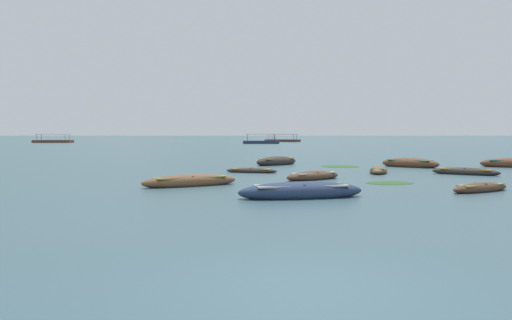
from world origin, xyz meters
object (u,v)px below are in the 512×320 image
rowboat_2 (481,188)px  ferry_1 (261,142)px  rowboat_4 (277,162)px  rowboat_11 (512,164)px  rowboat_5 (410,163)px  rowboat_3 (465,172)px  rowboat_8 (190,181)px  rowboat_9 (378,170)px  rowboat_6 (313,176)px  ferry_0 (53,141)px  rowboat_0 (252,171)px  ferry_2 (283,140)px  rowboat_7 (301,191)px

rowboat_2 → ferry_1: bearing=101.7°
rowboat_4 → rowboat_11: size_ratio=0.91×
rowboat_5 → rowboat_3: bearing=-72.4°
rowboat_5 → rowboat_8: (-11.64, -13.62, -0.05)m
rowboat_4 → rowboat_11: rowboat_4 is taller
rowboat_2 → rowboat_8: (-11.70, 0.60, 0.06)m
rowboat_5 → rowboat_9: rowboat_5 is taller
rowboat_6 → rowboat_11: (13.28, 10.77, 0.08)m
rowboat_2 → rowboat_11: bearing=65.7°
ferry_0 → rowboat_0: bearing=-54.7°
rowboat_8 → rowboat_11: size_ratio=0.98×
rowboat_6 → rowboat_5: bearing=57.2°
rowboat_9 → rowboat_11: bearing=32.9°
rowboat_2 → rowboat_3: bearing=77.5°
rowboat_4 → ferry_0: bearing=127.8°
rowboat_6 → rowboat_8: size_ratio=0.76×
rowboat_11 → ferry_2: size_ratio=0.38×
rowboat_7 → rowboat_11: rowboat_11 is taller
rowboat_0 → ferry_2: size_ratio=0.28×
rowboat_8 → ferry_2: size_ratio=0.37×
rowboat_8 → ferry_2: bearing=92.4°
rowboat_3 → rowboat_6: bearing=-154.3°
ferry_2 → rowboat_4: bearing=-86.0°
rowboat_2 → ferry_1: ferry_1 is taller
rowboat_6 → rowboat_9: rowboat_6 is taller
rowboat_4 → rowboat_7: rowboat_4 is taller
rowboat_6 → ferry_2: (-10.51, 123.03, 0.28)m
rowboat_6 → ferry_0: (-71.55, 99.83, 0.28)m
rowboat_11 → ferry_0: size_ratio=0.40×
rowboat_4 → ferry_2: (-7.75, 111.85, 0.21)m
rowboat_5 → rowboat_11: bearing=6.8°
rowboat_3 → rowboat_6: (-8.32, -4.00, 0.01)m
rowboat_5 → rowboat_6: (-6.43, -9.96, -0.08)m
rowboat_0 → rowboat_2: size_ratio=1.08×
rowboat_7 → rowboat_3: bearing=51.7°
rowboat_7 → rowboat_9: bearing=70.7°
rowboat_6 → rowboat_8: rowboat_8 is taller
rowboat_2 → ferry_2: bearing=97.6°
rowboat_11 → rowboat_5: bearing=-173.2°
rowboat_7 → rowboat_2: bearing=21.6°
rowboat_0 → rowboat_3: size_ratio=0.88×
rowboat_9 → rowboat_4: bearing=134.3°
rowboat_6 → ferry_0: ferry_0 is taller
rowboat_0 → rowboat_7: size_ratio=0.68×
rowboat_9 → ferry_1: ferry_1 is taller
rowboat_4 → rowboat_6: size_ratio=1.22×
rowboat_2 → rowboat_9: rowboat_9 is taller
rowboat_2 → rowboat_3: 8.46m
rowboat_8 → ferry_2: 126.80m
rowboat_2 → rowboat_11: 16.50m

